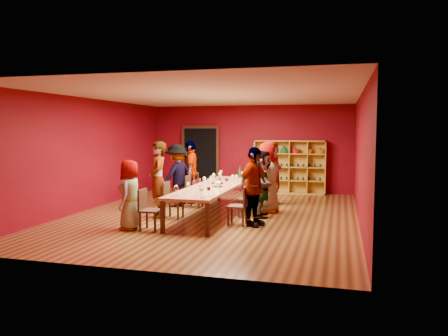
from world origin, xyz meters
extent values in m
cube|color=#593417|center=(0.00, 0.00, -0.01)|extent=(7.10, 9.10, 0.02)
cube|color=#610410|center=(0.00, 4.51, 1.50)|extent=(7.10, 0.02, 3.00)
cube|color=#610410|center=(0.00, -4.51, 1.50)|extent=(7.10, 0.02, 3.00)
cube|color=#610410|center=(-3.51, 0.00, 1.50)|extent=(0.02, 9.10, 3.00)
cube|color=#610410|center=(3.51, 0.00, 1.50)|extent=(0.02, 9.10, 3.00)
cube|color=silver|center=(0.00, 0.00, 3.01)|extent=(7.10, 9.10, 0.02)
cube|color=#BD7D4E|center=(0.00, 0.00, 0.72)|extent=(1.10, 4.50, 0.06)
cube|color=black|center=(-0.49, -2.17, 0.34)|extent=(0.08, 0.08, 0.69)
cube|color=black|center=(-0.49, 2.17, 0.34)|extent=(0.08, 0.08, 0.69)
cube|color=black|center=(0.49, -2.17, 0.34)|extent=(0.08, 0.08, 0.69)
cube|color=black|center=(0.49, 2.17, 0.34)|extent=(0.08, 0.08, 0.69)
cube|color=black|center=(-1.80, 4.44, 1.10)|extent=(1.20, 0.14, 2.20)
cube|color=black|center=(-1.80, 4.37, 2.25)|extent=(1.32, 0.06, 0.10)
cube|color=black|center=(-2.45, 4.37, 1.10)|extent=(0.10, 0.06, 2.20)
cube|color=black|center=(-1.15, 4.37, 1.10)|extent=(0.10, 0.06, 2.20)
cube|color=#B98C29|center=(0.22, 4.28, 0.90)|extent=(0.04, 0.40, 1.80)
cube|color=#B98C29|center=(2.58, 4.28, 0.90)|extent=(0.04, 0.40, 1.80)
cube|color=#B98C29|center=(1.40, 4.28, 1.78)|extent=(2.40, 0.40, 0.04)
cube|color=#B98C29|center=(1.40, 4.28, 0.02)|extent=(2.40, 0.40, 0.04)
cube|color=#B98C29|center=(1.40, 4.47, 0.90)|extent=(2.40, 0.02, 1.80)
cube|color=#B98C29|center=(1.40, 4.28, 0.45)|extent=(2.36, 0.38, 0.03)
cube|color=#B98C29|center=(1.40, 4.28, 0.90)|extent=(2.36, 0.38, 0.03)
cube|color=#B98C29|center=(1.40, 4.28, 1.35)|extent=(2.36, 0.38, 0.03)
cube|color=#B98C29|center=(0.80, 4.28, 0.90)|extent=(0.03, 0.38, 1.76)
cube|color=#B98C29|center=(1.40, 4.28, 0.90)|extent=(0.03, 0.38, 1.76)
cube|color=#B98C29|center=(2.00, 4.28, 0.90)|extent=(0.03, 0.38, 1.76)
cylinder|color=#C55F0B|center=(0.40, 4.28, 1.44)|extent=(0.26, 0.26, 0.15)
sphere|color=black|center=(0.40, 4.28, 1.53)|extent=(0.05, 0.05, 0.05)
cylinder|color=navy|center=(0.80, 4.28, 1.44)|extent=(0.26, 0.26, 0.15)
sphere|color=black|center=(0.80, 4.28, 1.53)|extent=(0.05, 0.05, 0.05)
cylinder|color=#18612D|center=(1.20, 4.28, 1.41)|extent=(0.26, 0.26, 0.08)
cone|color=#18612D|center=(1.20, 4.28, 1.56)|extent=(0.24, 0.24, 0.22)
cylinder|color=#A01218|center=(1.60, 4.28, 1.44)|extent=(0.26, 0.26, 0.15)
sphere|color=black|center=(1.60, 4.28, 1.53)|extent=(0.05, 0.05, 0.05)
cylinder|color=#C48E17|center=(2.00, 4.28, 1.44)|extent=(0.26, 0.26, 0.15)
sphere|color=black|center=(2.00, 4.28, 1.53)|extent=(0.05, 0.05, 0.05)
cylinder|color=#C55F0B|center=(2.40, 4.28, 1.44)|extent=(0.26, 0.26, 0.15)
sphere|color=black|center=(2.40, 4.28, 1.53)|extent=(0.05, 0.05, 0.05)
cylinder|color=black|center=(0.38, 4.28, 0.52)|extent=(0.07, 0.07, 0.10)
cylinder|color=black|center=(0.56, 4.28, 0.52)|extent=(0.07, 0.07, 0.10)
cylinder|color=black|center=(0.75, 4.28, 0.52)|extent=(0.07, 0.07, 0.10)
cylinder|color=black|center=(0.93, 4.28, 0.52)|extent=(0.07, 0.07, 0.10)
cylinder|color=black|center=(1.12, 4.28, 0.52)|extent=(0.07, 0.07, 0.10)
cylinder|color=black|center=(1.30, 4.28, 0.52)|extent=(0.07, 0.07, 0.10)
cylinder|color=black|center=(1.49, 4.28, 0.52)|extent=(0.07, 0.07, 0.10)
cylinder|color=black|center=(1.67, 4.28, 0.52)|extent=(0.07, 0.07, 0.10)
cylinder|color=black|center=(1.86, 4.28, 0.52)|extent=(0.07, 0.07, 0.10)
cylinder|color=black|center=(2.04, 4.28, 0.52)|extent=(0.07, 0.07, 0.10)
cylinder|color=black|center=(2.23, 4.28, 0.52)|extent=(0.07, 0.07, 0.10)
cylinder|color=black|center=(2.42, 4.28, 0.52)|extent=(0.07, 0.07, 0.10)
cylinder|color=black|center=(0.38, 4.28, 0.97)|extent=(0.07, 0.07, 0.10)
cylinder|color=black|center=(0.56, 4.28, 0.97)|extent=(0.07, 0.07, 0.10)
cylinder|color=black|center=(0.75, 4.28, 0.97)|extent=(0.07, 0.07, 0.10)
cylinder|color=black|center=(0.93, 4.28, 0.97)|extent=(0.07, 0.07, 0.10)
cylinder|color=black|center=(1.12, 4.28, 0.97)|extent=(0.07, 0.07, 0.10)
cylinder|color=black|center=(1.30, 4.28, 0.97)|extent=(0.07, 0.07, 0.10)
cylinder|color=black|center=(1.49, 4.28, 0.97)|extent=(0.07, 0.07, 0.10)
cylinder|color=black|center=(1.67, 4.28, 0.97)|extent=(0.07, 0.07, 0.10)
cylinder|color=black|center=(1.86, 4.28, 0.97)|extent=(0.07, 0.07, 0.10)
cylinder|color=black|center=(2.04, 4.28, 0.97)|extent=(0.07, 0.07, 0.10)
cylinder|color=black|center=(2.23, 4.28, 0.97)|extent=(0.07, 0.07, 0.10)
cylinder|color=black|center=(2.42, 4.28, 0.97)|extent=(0.07, 0.07, 0.10)
cube|color=black|center=(-0.83, -2.00, 0.43)|extent=(0.42, 0.42, 0.04)
cube|color=black|center=(-1.02, -2.00, 0.67)|extent=(0.04, 0.40, 0.44)
cube|color=black|center=(-1.00, -2.17, 0.21)|extent=(0.04, 0.04, 0.41)
cube|color=black|center=(-0.66, -2.17, 0.21)|extent=(0.04, 0.04, 0.41)
cube|color=black|center=(-1.00, -1.83, 0.21)|extent=(0.04, 0.04, 0.41)
cube|color=black|center=(-0.66, -1.83, 0.21)|extent=(0.04, 0.04, 0.41)
imported|color=#151639|center=(-1.31, -2.00, 0.75)|extent=(0.49, 0.78, 1.51)
cube|color=black|center=(-0.83, -0.67, 0.43)|extent=(0.42, 0.42, 0.04)
cube|color=black|center=(-1.02, -0.67, 0.67)|extent=(0.04, 0.40, 0.44)
cube|color=black|center=(-1.00, -0.84, 0.21)|extent=(0.04, 0.04, 0.41)
cube|color=black|center=(-0.66, -0.84, 0.21)|extent=(0.04, 0.04, 0.41)
cube|color=black|center=(-1.00, -0.50, 0.21)|extent=(0.04, 0.04, 0.41)
cube|color=black|center=(-0.66, -0.50, 0.21)|extent=(0.04, 0.04, 0.41)
imported|color=#5E84C3|center=(-1.24, -0.67, 0.93)|extent=(0.73, 0.83, 1.87)
cube|color=black|center=(-0.83, 0.89, 0.43)|extent=(0.42, 0.42, 0.04)
cube|color=black|center=(-1.02, 0.89, 0.67)|extent=(0.04, 0.40, 0.44)
cube|color=black|center=(-1.00, 0.72, 0.21)|extent=(0.04, 0.04, 0.41)
cube|color=black|center=(-0.66, 0.72, 0.21)|extent=(0.04, 0.04, 0.41)
cube|color=black|center=(-1.00, 1.06, 0.21)|extent=(0.04, 0.04, 0.41)
cube|color=black|center=(-0.66, 1.06, 0.21)|extent=(0.04, 0.04, 0.41)
imported|color=#5476AC|center=(-1.35, 0.89, 0.87)|extent=(0.87, 1.22, 1.75)
cube|color=black|center=(-0.83, 1.56, 0.43)|extent=(0.42, 0.42, 0.04)
cube|color=black|center=(-1.02, 1.56, 0.67)|extent=(0.04, 0.40, 0.44)
cube|color=black|center=(-1.00, 1.39, 0.21)|extent=(0.04, 0.04, 0.41)
cube|color=black|center=(-0.66, 1.39, 0.21)|extent=(0.04, 0.04, 0.41)
cube|color=black|center=(-1.00, 1.73, 0.21)|extent=(0.04, 0.04, 0.41)
cube|color=black|center=(-0.66, 1.73, 0.21)|extent=(0.04, 0.04, 0.41)
imported|color=#5785B3|center=(-1.17, 1.56, 0.91)|extent=(0.74, 1.16, 1.83)
cube|color=black|center=(0.83, -0.99, 0.43)|extent=(0.42, 0.42, 0.04)
cube|color=black|center=(1.02, -0.99, 0.67)|extent=(0.04, 0.40, 0.44)
cube|color=black|center=(0.66, -1.16, 0.21)|extent=(0.04, 0.04, 0.41)
cube|color=black|center=(1.00, -1.16, 0.21)|extent=(0.04, 0.04, 0.41)
cube|color=black|center=(0.66, -0.82, 0.21)|extent=(0.04, 0.04, 0.41)
cube|color=black|center=(1.00, -0.82, 0.21)|extent=(0.04, 0.04, 0.41)
imported|color=#4C4D51|center=(1.20, -0.99, 0.89)|extent=(0.82, 1.14, 1.77)
cube|color=black|center=(0.83, 0.07, 0.43)|extent=(0.42, 0.42, 0.04)
cube|color=black|center=(1.02, 0.07, 0.67)|extent=(0.04, 0.40, 0.44)
cube|color=black|center=(0.66, -0.10, 0.21)|extent=(0.04, 0.04, 0.41)
cube|color=black|center=(1.00, -0.10, 0.21)|extent=(0.04, 0.04, 0.41)
cube|color=black|center=(0.66, 0.24, 0.21)|extent=(0.04, 0.04, 0.41)
cube|color=black|center=(1.00, 0.24, 0.21)|extent=(0.04, 0.04, 0.41)
imported|color=#15183B|center=(1.19, 0.07, 0.83)|extent=(0.69, 1.59, 1.66)
cube|color=black|center=(0.83, 0.76, 0.43)|extent=(0.42, 0.42, 0.04)
cube|color=black|center=(1.02, 0.76, 0.67)|extent=(0.04, 0.40, 0.44)
cube|color=black|center=(0.66, 0.59, 0.21)|extent=(0.04, 0.04, 0.41)
cube|color=black|center=(1.00, 0.59, 0.21)|extent=(0.04, 0.04, 0.41)
cube|color=black|center=(0.66, 0.93, 0.21)|extent=(0.04, 0.04, 0.41)
cube|color=black|center=(1.00, 0.93, 0.21)|extent=(0.04, 0.04, 0.41)
imported|color=beige|center=(1.25, 0.76, 0.93)|extent=(0.58, 0.95, 1.85)
cube|color=black|center=(0.83, 1.91, 0.43)|extent=(0.42, 0.42, 0.04)
cube|color=black|center=(1.02, 1.91, 0.67)|extent=(0.04, 0.40, 0.44)
cube|color=black|center=(0.66, 1.74, 0.21)|extent=(0.04, 0.04, 0.41)
cube|color=black|center=(1.00, 1.74, 0.21)|extent=(0.04, 0.04, 0.41)
cube|color=black|center=(0.66, 2.08, 0.21)|extent=(0.04, 0.04, 0.41)
cube|color=black|center=(1.00, 2.08, 0.21)|extent=(0.04, 0.04, 0.41)
imported|color=#CC8990|center=(1.25, 1.91, 0.90)|extent=(0.51, 0.68, 1.79)
cylinder|color=white|center=(0.33, 1.80, 0.75)|extent=(0.06, 0.06, 0.01)
cylinder|color=white|center=(0.33, 1.80, 0.81)|extent=(0.01, 0.01, 0.11)
ellipsoid|color=white|center=(0.33, 1.80, 0.90)|extent=(0.08, 0.08, 0.09)
cylinder|color=white|center=(-0.32, 1.04, 0.75)|extent=(0.07, 0.07, 0.01)
cylinder|color=white|center=(-0.32, 1.04, 0.82)|extent=(0.01, 0.01, 0.12)
ellipsoid|color=#490711|center=(-0.32, 1.04, 0.91)|extent=(0.09, 0.09, 0.10)
cylinder|color=white|center=(-0.35, -0.97, 0.75)|extent=(0.06, 0.06, 0.01)
cylinder|color=white|center=(-0.35, -0.97, 0.81)|extent=(0.01, 0.01, 0.11)
ellipsoid|color=beige|center=(-0.35, -0.97, 0.90)|extent=(0.08, 0.08, 0.09)
cylinder|color=white|center=(-0.27, -0.81, 0.75)|extent=(0.07, 0.07, 0.01)
cylinder|color=white|center=(-0.27, -0.81, 0.82)|extent=(0.01, 0.01, 0.12)
ellipsoid|color=#490711|center=(-0.27, -0.81, 0.92)|extent=(0.09, 0.09, 0.10)
cylinder|color=white|center=(0.33, -0.02, 0.75)|extent=(0.07, 0.07, 0.01)
cylinder|color=white|center=(0.33, -0.02, 0.81)|extent=(0.01, 0.01, 0.11)
ellipsoid|color=#490711|center=(0.33, -0.02, 0.91)|extent=(0.08, 0.08, 0.09)
cylinder|color=white|center=(0.30, 0.71, 0.75)|extent=(0.07, 0.07, 0.01)
cylinder|color=white|center=(0.30, 0.71, 0.82)|extent=(0.01, 0.01, 0.12)
ellipsoid|color=white|center=(0.30, 0.71, 0.91)|extent=(0.09, 0.09, 0.10)
cylinder|color=white|center=(-0.28, 0.05, 0.75)|extent=(0.07, 0.07, 0.01)
cylinder|color=white|center=(-0.28, 0.05, 0.82)|extent=(0.01, 0.01, 0.12)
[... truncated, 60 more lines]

